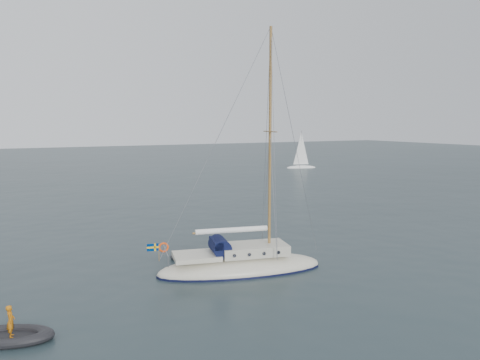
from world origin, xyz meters
TOP-DOWN VIEW (x-y plane):
  - ground at (0.00, 0.00)m, footprint 300.00×300.00m
  - sailboat at (-1.86, -1.48)m, footprint 10.43×3.12m
  - dinghy at (-3.53, 2.39)m, footprint 2.63×1.19m
  - rib at (-14.43, -4.93)m, footprint 3.77×1.71m
  - distant_yacht_b at (37.91, 48.65)m, footprint 5.81×3.10m

SIDE VIEW (x-z plane):
  - ground at x=0.00m, z-range 0.00..0.00m
  - dinghy at x=-3.53m, z-range -0.02..0.35m
  - rib at x=-14.43m, z-range -0.53..1.00m
  - sailboat at x=-1.86m, z-range -6.30..8.55m
  - distant_yacht_b at x=37.91m, z-range -0.56..7.13m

